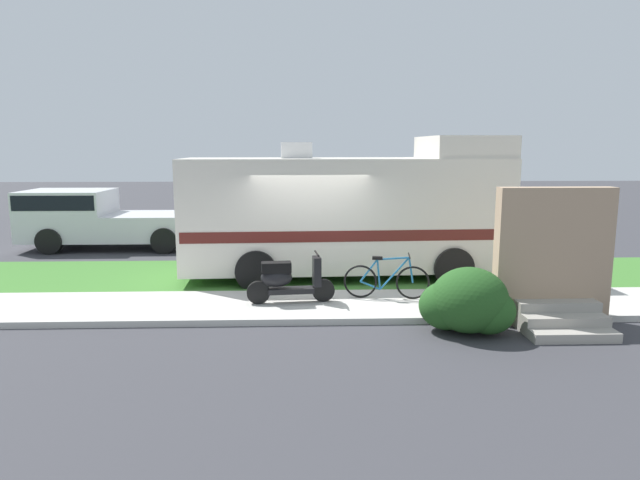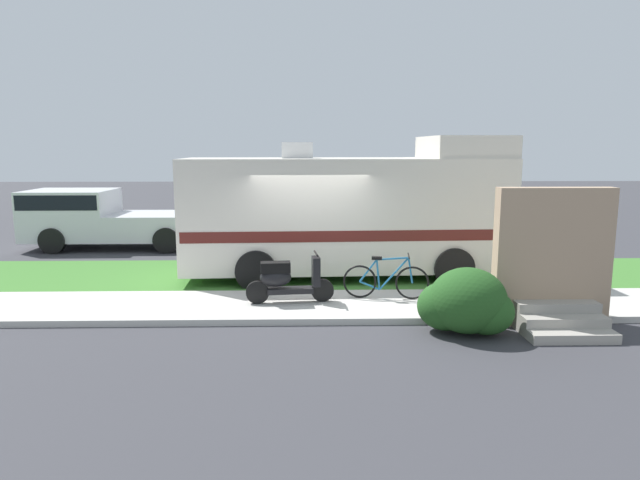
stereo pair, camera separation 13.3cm
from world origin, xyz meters
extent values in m
plane|color=#38383D|center=(0.00, 0.00, 0.00)|extent=(80.00, 80.00, 0.00)
cube|color=beige|center=(0.00, -1.20, 0.06)|extent=(24.00, 2.00, 0.12)
cube|color=#3D752D|center=(0.00, 1.50, 0.04)|extent=(24.00, 3.40, 0.08)
cube|color=silver|center=(0.81, 1.45, 1.56)|extent=(7.50, 2.67, 2.53)
cube|color=silver|center=(3.62, 1.56, 3.08)|extent=(1.89, 2.32, 0.50)
cube|color=#591E19|center=(0.81, 1.45, 1.18)|extent=(7.35, 2.68, 0.24)
cube|color=black|center=(4.50, 1.60, 2.01)|extent=(0.16, 2.01, 0.90)
cube|color=silver|center=(-0.30, 1.40, 3.01)|extent=(0.72, 0.63, 0.36)
cylinder|color=black|center=(3.06, 2.67, 0.45)|extent=(0.91, 0.32, 0.90)
cylinder|color=black|center=(3.15, 0.41, 0.45)|extent=(0.91, 0.32, 0.90)
cylinder|color=black|center=(-1.27, 2.50, 0.45)|extent=(0.91, 0.32, 0.90)
cylinder|color=black|center=(-1.18, 0.23, 0.45)|extent=(0.91, 0.32, 0.90)
cylinder|color=black|center=(0.22, -1.06, 0.34)|extent=(0.45, 0.14, 0.44)
cylinder|color=black|center=(-1.02, -1.19, 0.34)|extent=(0.45, 0.14, 0.44)
cube|color=black|center=(-0.40, -1.13, 0.36)|extent=(0.90, 0.37, 0.10)
cube|color=black|center=(-0.68, -1.15, 0.82)|extent=(0.58, 0.31, 0.20)
ellipsoid|color=black|center=(-0.68, -1.15, 0.62)|extent=(0.63, 0.36, 0.36)
cube|color=black|center=(0.09, -1.08, 0.72)|extent=(0.17, 0.33, 0.56)
cylinder|color=black|center=(0.09, -1.08, 1.07)|extent=(0.09, 0.50, 0.04)
sphere|color=white|center=(0.09, -1.08, 0.90)|extent=(0.12, 0.12, 0.12)
torus|color=black|center=(1.98, -0.97, 0.45)|extent=(0.66, 0.13, 0.66)
torus|color=black|center=(0.96, -0.83, 0.45)|extent=(0.66, 0.13, 0.66)
cylinder|color=#1E6699|center=(1.62, -0.92, 0.63)|extent=(0.58, 0.12, 0.67)
cylinder|color=#1E6699|center=(1.32, -0.88, 0.60)|extent=(0.10, 0.05, 0.60)
cylinder|color=#1E6699|center=(1.59, -0.92, 0.93)|extent=(0.62, 0.12, 0.09)
cylinder|color=#1E6699|center=(1.16, -0.86, 0.38)|extent=(0.40, 0.09, 0.18)
cylinder|color=#1E6699|center=(1.13, -0.85, 0.68)|extent=(0.36, 0.08, 0.47)
cylinder|color=#1E6699|center=(1.94, -0.96, 0.70)|extent=(0.12, 0.05, 0.51)
cube|color=black|center=(1.29, -0.87, 0.93)|extent=(0.21, 0.13, 0.06)
cylinder|color=black|center=(1.90, -0.96, 0.99)|extent=(0.10, 0.52, 0.03)
cube|color=silver|center=(-7.33, 5.68, 1.03)|extent=(2.49, 2.08, 1.51)
cube|color=black|center=(-7.33, 5.68, 1.49)|extent=(2.36, 2.10, 0.44)
cube|color=silver|center=(-4.57, 5.69, 0.67)|extent=(3.04, 2.08, 0.78)
cylinder|color=black|center=(-7.52, 4.68, 0.38)|extent=(0.76, 0.24, 0.76)
cylinder|color=black|center=(-7.52, 6.68, 0.38)|extent=(0.76, 0.24, 0.76)
cylinder|color=black|center=(-4.21, 4.69, 0.38)|extent=(0.76, 0.24, 0.76)
cylinder|color=black|center=(-4.21, 6.69, 0.38)|extent=(0.76, 0.24, 0.76)
cube|color=#9E998E|center=(4.17, -2.80, 0.08)|extent=(1.40, 0.96, 0.16)
cube|color=#9E998E|center=(4.17, -2.64, 0.24)|extent=(1.40, 0.64, 0.16)
cube|color=#9E998E|center=(4.17, -2.48, 0.40)|extent=(1.40, 0.32, 0.16)
cube|color=tan|center=(4.17, -2.17, 1.20)|extent=(2.00, 0.30, 2.40)
ellipsoid|color=#23511E|center=(2.57, -2.70, 0.58)|extent=(1.29, 1.16, 1.09)
ellipsoid|color=#23511E|center=(2.25, -2.57, 0.45)|extent=(0.96, 0.87, 0.82)
ellipsoid|color=#23511E|center=(2.86, -2.80, 0.42)|extent=(0.90, 0.81, 0.77)
cylinder|color=navy|center=(3.68, -1.71, 0.21)|extent=(0.07, 0.07, 0.19)
cylinder|color=navy|center=(3.68, -1.71, 0.33)|extent=(0.03, 0.03, 0.04)
cylinder|color=black|center=(3.68, -1.71, 0.35)|extent=(0.03, 0.03, 0.01)
camera|label=1|loc=(-0.21, -11.49, 3.06)|focal=31.20mm
camera|label=2|loc=(-0.08, -11.50, 3.06)|focal=31.20mm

